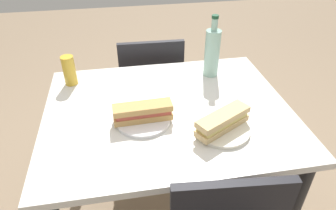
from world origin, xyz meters
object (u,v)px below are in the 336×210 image
at_px(plate_far, 143,120).
at_px(plate_near, 222,129).
at_px(dining_table, 168,130).
at_px(baguette_sandwich_far, 143,112).
at_px(baguette_sandwich_near, 223,121).
at_px(water_bottle, 212,52).
at_px(beer_glass, 69,70).
at_px(knife_near, 211,122).
at_px(chair_far, 151,88).
at_px(knife_far, 139,112).

bearing_deg(plate_far, plate_near, -20.70).
relative_size(dining_table, plate_far, 4.77).
relative_size(plate_near, baguette_sandwich_far, 0.92).
distance_m(baguette_sandwich_near, water_bottle, 0.46).
distance_m(water_bottle, beer_glass, 0.70).
bearing_deg(dining_table, knife_near, -44.62).
xyz_separation_m(plate_near, plate_far, (-0.30, 0.11, 0.00)).
bearing_deg(knife_near, chair_far, 101.25).
bearing_deg(knife_far, baguette_sandwich_far, -74.52).
height_order(knife_near, knife_far, same).
relative_size(knife_far, beer_glass, 1.21).
xyz_separation_m(chair_far, water_bottle, (0.27, -0.35, 0.40)).
bearing_deg(water_bottle, beer_glass, 177.61).
height_order(baguette_sandwich_near, knife_near, baguette_sandwich_near).
height_order(baguette_sandwich_near, water_bottle, water_bottle).
distance_m(knife_far, water_bottle, 0.50).
bearing_deg(chair_far, baguette_sandwich_far, -99.31).
height_order(plate_far, water_bottle, water_bottle).
distance_m(plate_far, baguette_sandwich_far, 0.04).
distance_m(knife_near, beer_glass, 0.73).
height_order(plate_near, knife_far, knife_far).
relative_size(chair_far, water_bottle, 2.72).
bearing_deg(plate_far, water_bottle, 41.16).
height_order(knife_near, baguette_sandwich_far, baguette_sandwich_far).
distance_m(knife_near, knife_far, 0.31).
relative_size(plate_near, beer_glass, 1.53).
xyz_separation_m(chair_far, plate_near, (0.19, -0.80, 0.28)).
relative_size(dining_table, baguette_sandwich_far, 4.41).
height_order(plate_near, baguette_sandwich_far, baguette_sandwich_far).
distance_m(dining_table, plate_near, 0.29).
relative_size(plate_near, knife_near, 1.64).
bearing_deg(baguette_sandwich_far, knife_near, -16.14).
bearing_deg(water_bottle, plate_near, -100.95).
xyz_separation_m(chair_far, knife_near, (0.15, -0.77, 0.29)).
distance_m(plate_near, beer_glass, 0.78).
height_order(dining_table, baguette_sandwich_far, baguette_sandwich_far).
xyz_separation_m(chair_far, plate_far, (-0.11, -0.69, 0.28)).
height_order(plate_near, baguette_sandwich_near, baguette_sandwich_near).
relative_size(plate_far, baguette_sandwich_far, 0.92).
relative_size(knife_near, plate_far, 0.61).
relative_size(dining_table, water_bottle, 3.42).
relative_size(knife_far, water_bottle, 0.56).
height_order(chair_far, plate_far, chair_far).
height_order(chair_far, baguette_sandwich_near, chair_far).
xyz_separation_m(plate_far, knife_far, (-0.01, 0.05, 0.01)).
bearing_deg(plate_near, baguette_sandwich_far, 159.30).
xyz_separation_m(dining_table, plate_far, (-0.12, -0.07, 0.13)).
relative_size(baguette_sandwich_near, beer_glass, 1.68).
bearing_deg(water_bottle, baguette_sandwich_far, -138.84).
xyz_separation_m(baguette_sandwich_near, plate_far, (-0.30, 0.11, -0.04)).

